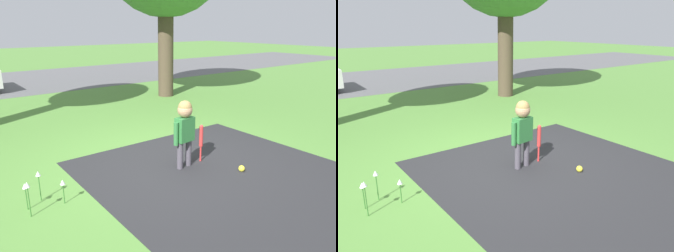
{
  "view_description": "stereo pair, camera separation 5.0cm",
  "coord_description": "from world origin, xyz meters",
  "views": [
    {
      "loc": [
        -2.74,
        -3.74,
        2.03
      ],
      "look_at": [
        0.17,
        0.11,
        0.54
      ],
      "focal_mm": 35.0,
      "sensor_mm": 36.0,
      "label": 1
    },
    {
      "loc": [
        -2.7,
        -3.77,
        2.03
      ],
      "look_at": [
        0.17,
        0.11,
        0.54
      ],
      "focal_mm": 35.0,
      "sensor_mm": 36.0,
      "label": 2
    }
  ],
  "objects": [
    {
      "name": "ground_plane",
      "position": [
        0.0,
        0.0,
        0.0
      ],
      "size": [
        60.0,
        60.0,
        0.0
      ],
      "primitive_type": "plane",
      "color": "#518438"
    },
    {
      "name": "street_strip",
      "position": [
        0.0,
        9.48,
        0.0
      ],
      "size": [
        40.0,
        6.0,
        0.01
      ],
      "color": "#59595B",
      "rests_on": "ground"
    },
    {
      "name": "child",
      "position": [
        0.17,
        -0.29,
        0.66
      ],
      "size": [
        0.41,
        0.22,
        1.02
      ],
      "rotation": [
        0.0,
        0.0,
        0.1
      ],
      "color": "#4C4751",
      "rests_on": "ground"
    },
    {
      "name": "baseball_bat",
      "position": [
        0.51,
        -0.28,
        0.39
      ],
      "size": [
        0.06,
        0.06,
        0.59
      ],
      "color": "red",
      "rests_on": "ground"
    },
    {
      "name": "sports_ball",
      "position": [
        0.73,
        -0.92,
        0.05
      ],
      "size": [
        0.09,
        0.09,
        0.09
      ],
      "color": "yellow",
      "rests_on": "ground"
    },
    {
      "name": "flower_bed",
      "position": [
        -1.89,
        -0.17,
        0.3
      ],
      "size": [
        0.46,
        0.35,
        0.42
      ],
      "color": "#38702D",
      "rests_on": "ground"
    }
  ]
}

